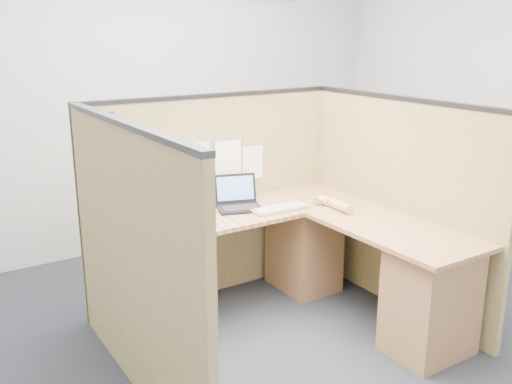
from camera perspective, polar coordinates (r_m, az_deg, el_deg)
floor at (r=3.83m, az=3.62°, el=-15.01°), size 5.00×5.00×0.00m
wall_back at (r=5.29m, az=-10.85°, el=9.47°), size 5.00×0.00×5.00m
cubicle_partitions at (r=3.83m, az=0.04°, el=-2.31°), size 2.06×1.83×1.53m
l_desk at (r=3.95m, az=3.43°, el=-7.57°), size 1.95×1.75×0.73m
laptop at (r=4.11m, az=-2.09°, el=-0.81°), size 0.36×0.38×0.22m
keyboard at (r=4.05m, az=2.50°, el=-1.67°), size 0.43×0.16×0.03m
mouse at (r=4.21m, az=6.64°, el=-0.96°), size 0.11×0.07×0.04m
hand_forearm at (r=4.12m, az=7.86°, el=-1.18°), size 0.10×0.35×0.07m
blue_poster at (r=3.83m, az=-15.28°, el=5.73°), size 0.20×0.01×0.26m
american_flag at (r=3.93m, az=-10.77°, el=4.83°), size 0.21×0.01×0.36m
file_holder at (r=4.22m, az=-2.94°, el=3.17°), size 0.24×0.05×0.31m
paper_left at (r=4.15m, az=-5.34°, el=3.23°), size 0.20×0.00×0.26m
paper_right at (r=4.37m, az=-0.48°, el=2.92°), size 0.20×0.01×0.26m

